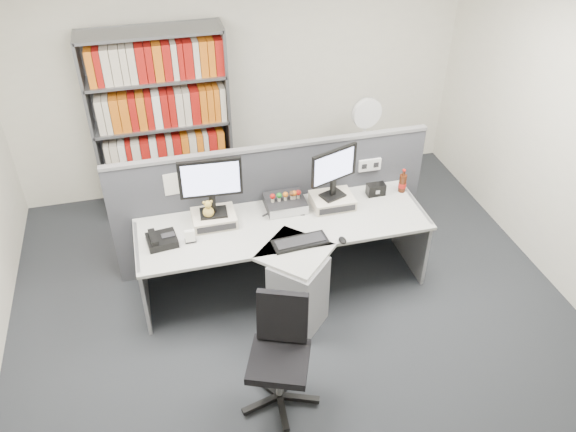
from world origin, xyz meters
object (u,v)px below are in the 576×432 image
object	(u,v)px
mouse	(342,240)
desk_calendar	(190,237)
desk	(290,262)
speaker	(376,189)
desktop_pc	(285,203)
cola_bottle	(402,183)
keyboard	(300,242)
office_chair	(280,350)
desk_fan	(366,116)
monitor_right	(334,169)
desk_phone	(161,240)
filing_cabinet	(361,173)
monitor_left	(211,183)
shelving_unit	(162,127)

from	to	relation	value
mouse	desk_calendar	bearing A→B (deg)	165.10
desk	speaker	bearing A→B (deg)	25.00
desk	desktop_pc	bearing A→B (deg)	80.51
desktop_pc	cola_bottle	bearing A→B (deg)	-0.83
keyboard	mouse	size ratio (longest dim) A/B	4.80
mouse	office_chair	bearing A→B (deg)	-132.39
cola_bottle	desk_fan	distance (m)	0.99
desktop_pc	desk_calendar	world-z (taller)	desk_calendar
monitor_right	desk_fan	xyz separation A→B (m)	(0.69, 1.02, -0.06)
desk_phone	filing_cabinet	size ratio (longest dim) A/B	0.39
monitor_left	cola_bottle	world-z (taller)	monitor_left
keyboard	shelving_unit	bearing A→B (deg)	116.60
monitor_left	speaker	distance (m)	1.60
shelving_unit	desk_fan	world-z (taller)	shelving_unit
cola_bottle	desk_calendar	bearing A→B (deg)	-172.58
desk	speaker	distance (m)	1.11
keyboard	cola_bottle	distance (m)	1.27
desk_phone	desk_calendar	bearing A→B (deg)	-7.84
desktop_pc	shelving_unit	distance (m)	1.71
monitor_right	desk_fan	size ratio (longest dim) A/B	0.87
desk	desk_fan	xyz separation A→B (m)	(1.20, 1.40, 0.59)
monitor_left	mouse	world-z (taller)	monitor_left
desktop_pc	office_chair	size ratio (longest dim) A/B	0.39
monitor_right	desk_phone	distance (m)	1.63
monitor_left	keyboard	size ratio (longest dim) A/B	1.13
shelving_unit	filing_cabinet	distance (m)	2.24
desktop_pc	filing_cabinet	world-z (taller)	desktop_pc
mouse	shelving_unit	bearing A→B (deg)	123.36
monitor_right	mouse	distance (m)	0.67
monitor_right	keyboard	world-z (taller)	monitor_right
desktop_pc	office_chair	xyz separation A→B (m)	(-0.41, -1.44, -0.28)
desktop_pc	cola_bottle	distance (m)	1.15
desk_calendar	filing_cabinet	bearing A→B (deg)	31.17
desk_phone	cola_bottle	bearing A→B (deg)	5.83
keyboard	office_chair	size ratio (longest dim) A/B	0.53
monitor_right	desk_fan	world-z (taller)	monitor_right
keyboard	desk_phone	distance (m)	1.18
mouse	shelving_unit	distance (m)	2.42
desk_phone	speaker	world-z (taller)	speaker
cola_bottle	filing_cabinet	size ratio (longest dim) A/B	0.34
monitor_right	desk_calendar	bearing A→B (deg)	-171.00
desk_fan	office_chair	bearing A→B (deg)	-122.67
desk_phone	office_chair	size ratio (longest dim) A/B	0.30
keyboard	speaker	size ratio (longest dim) A/B	2.82
mouse	desk_phone	size ratio (longest dim) A/B	0.37
shelving_unit	keyboard	bearing A→B (deg)	-63.40
desk_phone	desk_calendar	distance (m)	0.24
keyboard	desk_fan	xyz separation A→B (m)	(1.13, 1.49, 0.31)
keyboard	desk_calendar	size ratio (longest dim) A/B	4.26
desk_phone	shelving_unit	xyz separation A→B (m)	(0.17, 1.64, 0.22)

